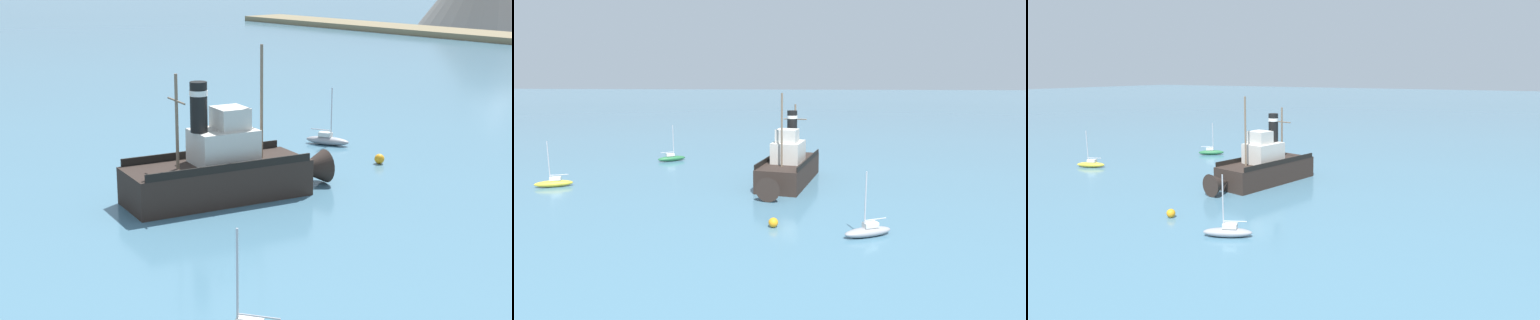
% 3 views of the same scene
% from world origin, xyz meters
% --- Properties ---
extents(ground_plane, '(600.00, 600.00, 0.00)m').
position_xyz_m(ground_plane, '(0.00, 0.00, 0.00)').
color(ground_plane, '#477289').
extents(old_tugboat, '(6.71, 14.78, 9.90)m').
position_xyz_m(old_tugboat, '(0.29, 0.58, 1.83)').
color(old_tugboat, '#2D231E').
rests_on(old_tugboat, ground).
extents(sailboat_grey, '(3.91, 2.58, 4.90)m').
position_xyz_m(sailboat_grey, '(-6.29, 16.55, 0.43)').
color(sailboat_grey, gray).
rests_on(sailboat_grey, ground).
extents(mooring_buoy, '(0.76, 0.76, 0.76)m').
position_xyz_m(mooring_buoy, '(0.80, 15.08, 0.38)').
color(mooring_buoy, orange).
rests_on(mooring_buoy, ground).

